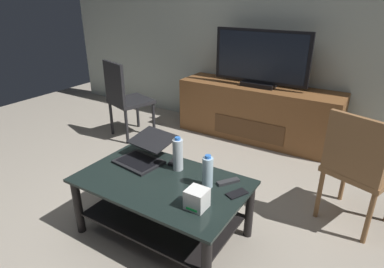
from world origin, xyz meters
The scene contains 14 objects.
ground_plane centered at (0.00, 0.00, 0.00)m, with size 7.68×7.68×0.00m, color #9E9384.
back_wall centered at (0.00, 2.34, 1.40)m, with size 6.40×0.12×2.80m, color #A8B2A8.
coffee_table centered at (0.11, 0.00, 0.32)m, with size 1.18×0.72×0.46m.
media_cabinet centered at (0.02, 2.02, 0.33)m, with size 1.91×0.51×0.66m.
television centered at (0.02, 2.00, 0.96)m, with size 1.10×0.20×0.64m.
dining_chair centered at (1.24, 0.85, 0.51)m, with size 0.56×0.56×0.91m.
side_chair centered at (-1.35, 1.20, 0.52)m, with size 0.55×0.55×0.94m.
laptop centered at (-0.18, 0.17, 0.52)m, with size 0.38×0.45×0.18m.
router_box centered at (0.48, -0.14, 0.52)m, with size 0.12×0.12×0.12m.
water_bottle_near centered at (0.12, 0.19, 0.58)m, with size 0.08×0.08×0.26m.
water_bottle_far centered at (0.41, 0.10, 0.57)m, with size 0.07×0.07×0.23m.
cell_phone centered at (0.62, 0.12, 0.46)m, with size 0.07×0.14×0.01m, color black.
tv_remote centered at (0.03, 0.27, 0.47)m, with size 0.04×0.16×0.02m, color black.
soundbar_remote centered at (0.52, 0.21, 0.47)m, with size 0.04×0.16×0.02m, color #2D2D30.
Camera 1 is at (1.31, -1.52, 1.65)m, focal length 30.27 mm.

